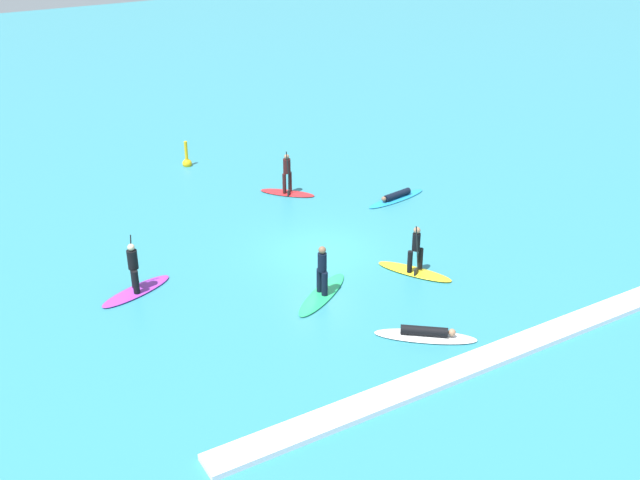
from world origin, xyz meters
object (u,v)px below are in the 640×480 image
at_px(surfer_on_red_board, 287,183).
at_px(marker_buoy, 187,161).
at_px(surfer_on_white_board, 426,334).
at_px(surfer_on_blue_board, 396,197).
at_px(surfer_on_purple_board, 135,280).
at_px(surfer_on_yellow_board, 415,263).
at_px(surfer_on_green_board, 322,285).

relative_size(surfer_on_red_board, marker_buoy, 1.71).
relative_size(surfer_on_white_board, surfer_on_blue_board, 0.90).
distance_m(surfer_on_purple_board, marker_buoy, 12.23).
bearing_deg(marker_buoy, surfer_on_white_board, -87.61).
distance_m(surfer_on_red_board, marker_buoy, 6.14).
xyz_separation_m(surfer_on_yellow_board, marker_buoy, (-2.97, 14.37, -0.15)).
bearing_deg(surfer_on_blue_board, surfer_on_yellow_board, 50.55).
relative_size(surfer_on_green_board, surfer_on_red_board, 1.33).
bearing_deg(surfer_on_blue_board, surfer_on_green_board, 28.52).
xyz_separation_m(surfer_on_white_board, surfer_on_yellow_board, (2.22, 3.54, 0.26)).
bearing_deg(marker_buoy, surfer_on_green_board, -92.87).
distance_m(surfer_on_blue_board, marker_buoy, 10.67).
distance_m(surfer_on_green_board, surfer_on_white_board, 4.14).
bearing_deg(surfer_on_yellow_board, marker_buoy, 162.43).
bearing_deg(marker_buoy, surfer_on_blue_board, -53.54).
distance_m(surfer_on_white_board, surfer_on_blue_board, 10.88).
distance_m(surfer_on_red_board, surfer_on_blue_board, 4.86).
xyz_separation_m(surfer_on_yellow_board, surfer_on_blue_board, (3.37, 5.80, -0.27)).
bearing_deg(surfer_on_red_board, surfer_on_white_board, -51.15).
bearing_deg(surfer_on_red_board, surfer_on_blue_board, 8.94).
xyz_separation_m(surfer_on_purple_board, surfer_on_blue_board, (12.43, 2.02, -0.35)).
xyz_separation_m(surfer_on_blue_board, marker_buoy, (-6.34, 8.58, 0.12)).
relative_size(surfer_on_blue_board, marker_buoy, 2.42).
height_order(surfer_on_white_board, surfer_on_yellow_board, surfer_on_yellow_board).
height_order(surfer_on_red_board, surfer_on_yellow_board, surfer_on_red_board).
bearing_deg(surfer_on_white_board, marker_buoy, 131.01).
height_order(surfer_on_yellow_board, surfer_on_blue_board, surfer_on_yellow_board).
height_order(surfer_on_purple_board, surfer_on_yellow_board, surfer_on_purple_board).
height_order(surfer_on_purple_board, surfer_on_blue_board, surfer_on_purple_board).
relative_size(surfer_on_purple_board, surfer_on_yellow_board, 1.03).
distance_m(surfer_on_green_board, surfer_on_red_board, 9.05).
distance_m(surfer_on_yellow_board, marker_buoy, 14.68).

